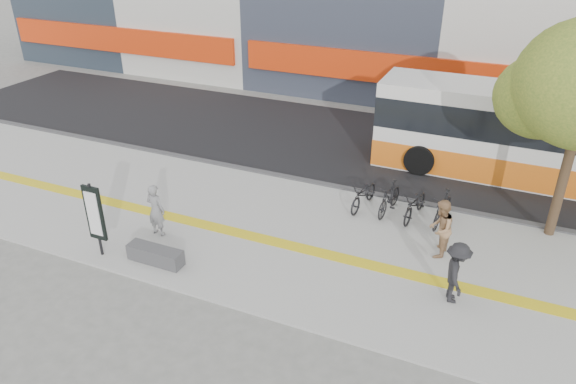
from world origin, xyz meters
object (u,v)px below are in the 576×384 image
at_px(bus, 550,141).
at_px(seated_woman, 156,210).
at_px(bench, 155,255).
at_px(pedestrian_tan, 440,229).
at_px(signboard, 95,214).
at_px(pedestrian_dark, 456,273).

xyz_separation_m(bus, seated_woman, (-10.32, -8.47, -0.66)).
height_order(bench, pedestrian_tan, pedestrian_tan).
xyz_separation_m(signboard, bus, (11.12, 10.01, 0.18)).
xyz_separation_m(pedestrian_tan, pedestrian_dark, (0.69, -1.83, -0.03)).
bearing_deg(seated_woman, bench, 127.69).
bearing_deg(pedestrian_dark, bench, 87.43).
bearing_deg(seated_woman, signboard, 66.99).
height_order(seated_woman, pedestrian_tan, pedestrian_tan).
bearing_deg(signboard, pedestrian_tan, 23.66).
distance_m(signboard, seated_woman, 1.79).
relative_size(signboard, pedestrian_dark, 1.36).
bearing_deg(signboard, pedestrian_dark, 11.68).
height_order(pedestrian_tan, pedestrian_dark, pedestrian_tan).
relative_size(bus, seated_woman, 7.33).
bearing_deg(bench, seated_woman, 123.12).
bearing_deg(seated_woman, pedestrian_dark, -172.88).
distance_m(bus, pedestrian_tan, 6.81).
bearing_deg(seated_woman, bus, -136.05).
xyz_separation_m(bench, bus, (9.52, 9.70, 1.24)).
bearing_deg(pedestrian_tan, bench, -59.51).
distance_m(bench, pedestrian_dark, 7.81).
relative_size(bus, pedestrian_tan, 7.04).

